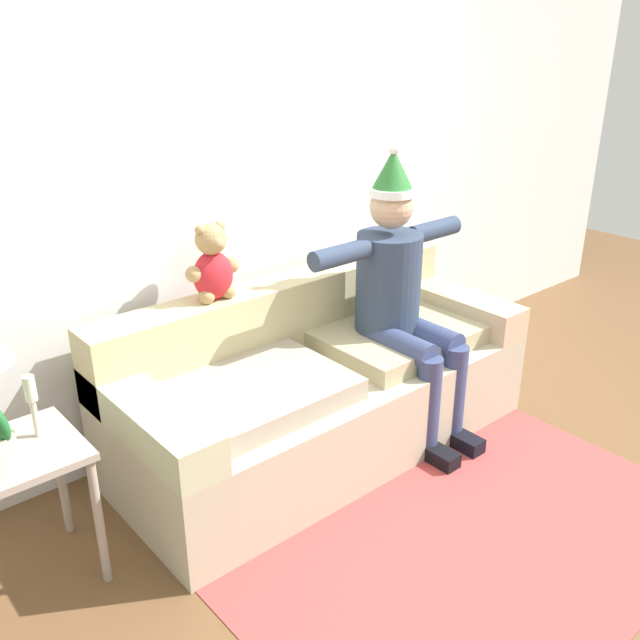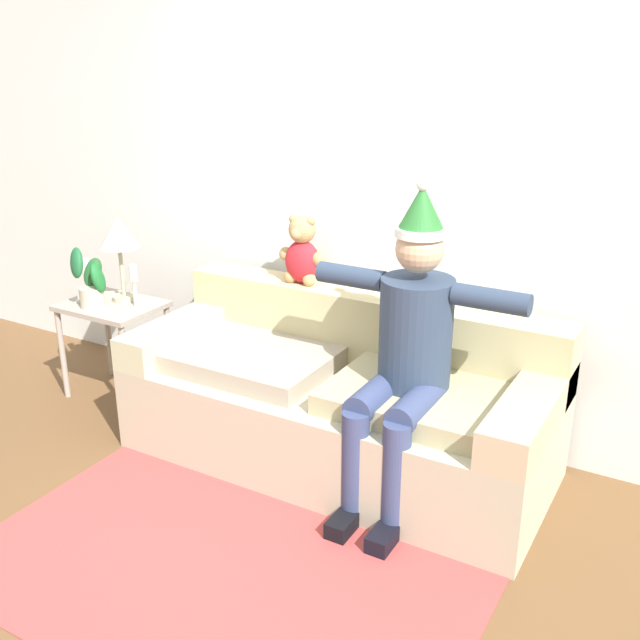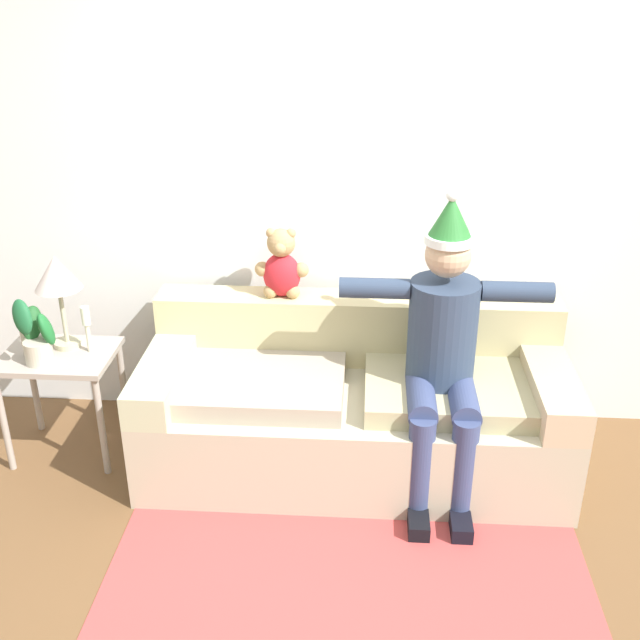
{
  "view_description": "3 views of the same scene",
  "coord_description": "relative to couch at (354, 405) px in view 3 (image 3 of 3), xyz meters",
  "views": [
    {
      "loc": [
        -2.03,
        -1.38,
        2.03
      ],
      "look_at": [
        -0.15,
        0.81,
        0.8
      ],
      "focal_mm": 38.38,
      "sensor_mm": 36.0,
      "label": 1
    },
    {
      "loc": [
        1.62,
        -2.04,
        2.07
      ],
      "look_at": [
        -0.09,
        0.95,
        0.78
      ],
      "focal_mm": 41.4,
      "sensor_mm": 36.0,
      "label": 2
    },
    {
      "loc": [
        0.05,
        -2.45,
        2.45
      ],
      "look_at": [
        -0.17,
        0.86,
        0.9
      ],
      "focal_mm": 42.61,
      "sensor_mm": 36.0,
      "label": 3
    }
  ],
  "objects": [
    {
      "name": "ground_plane",
      "position": [
        0.0,
        -1.0,
        -0.33
      ],
      "size": [
        10.0,
        10.0,
        0.0
      ],
      "primitive_type": "plane",
      "color": "brown"
    },
    {
      "name": "area_rug",
      "position": [
        0.0,
        -1.06,
        -0.33
      ],
      "size": [
        2.14,
        1.35,
        0.01
      ],
      "primitive_type": "cube",
      "color": "#BB4341",
      "rests_on": "ground_plane"
    },
    {
      "name": "candle_short",
      "position": [
        -1.4,
        0.01,
        0.44
      ],
      "size": [
        0.04,
        0.04,
        0.26
      ],
      "color": "beige",
      "rests_on": "side_table"
    },
    {
      "name": "side_table",
      "position": [
        -1.56,
        -0.03,
        0.17
      ],
      "size": [
        0.58,
        0.45,
        0.6
      ],
      "color": "#A5998D",
      "rests_on": "ground_plane"
    },
    {
      "name": "potted_plant",
      "position": [
        -1.61,
        -0.13,
        0.42
      ],
      "size": [
        0.22,
        0.28,
        0.39
      ],
      "color": "#BEB7A0",
      "rests_on": "side_table"
    },
    {
      "name": "person_seated",
      "position": [
        0.43,
        -0.16,
        0.45
      ],
      "size": [
        1.02,
        0.77,
        1.53
      ],
      "color": "#2D3B53",
      "rests_on": "ground_plane"
    },
    {
      "name": "couch",
      "position": [
        0.0,
        0.0,
        0.0
      ],
      "size": [
        2.18,
        0.93,
        0.83
      ],
      "color": "#B2AC91",
      "rests_on": "ground_plane"
    },
    {
      "name": "table_lamp",
      "position": [
        -1.54,
        0.06,
        0.67
      ],
      "size": [
        0.24,
        0.24,
        0.51
      ],
      "color": "#B2AF8C",
      "rests_on": "side_table"
    },
    {
      "name": "teddy_bear",
      "position": [
        -0.41,
        0.29,
        0.67
      ],
      "size": [
        0.29,
        0.17,
        0.38
      ],
      "color": "red",
      "rests_on": "couch"
    },
    {
      "name": "candle_tall",
      "position": [
        -1.72,
        -0.05,
        0.44
      ],
      "size": [
        0.04,
        0.04,
        0.26
      ],
      "color": "beige",
      "rests_on": "side_table"
    },
    {
      "name": "back_wall",
      "position": [
        0.0,
        0.55,
        1.02
      ],
      "size": [
        7.0,
        0.1,
        2.7
      ],
      "primitive_type": "cube",
      "color": "silver",
      "rests_on": "ground_plane"
    }
  ]
}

